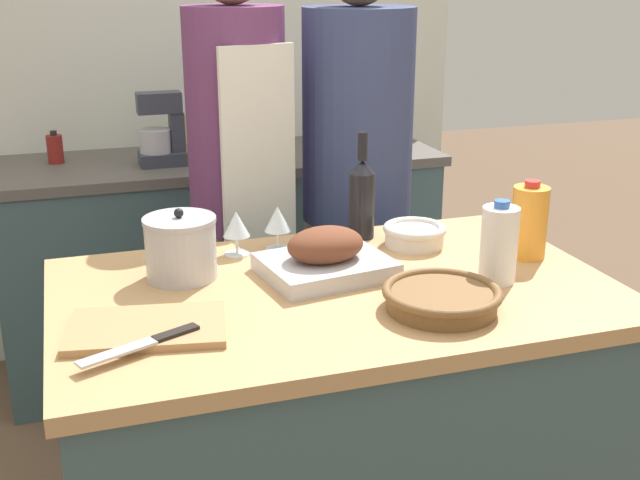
{
  "coord_description": "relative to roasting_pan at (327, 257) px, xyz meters",
  "views": [
    {
      "loc": [
        -0.6,
        -1.73,
        1.69
      ],
      "look_at": [
        0.0,
        0.13,
        1.02
      ],
      "focal_mm": 45.0,
      "sensor_mm": 36.0,
      "label": 1
    }
  ],
  "objects": [
    {
      "name": "kitchen_island",
      "position": [
        -0.0,
        -0.08,
        -0.52
      ],
      "size": [
        1.37,
        0.84,
        0.94
      ],
      "color": "#3D565B",
      "rests_on": "ground_plane"
    },
    {
      "name": "back_counter",
      "position": [
        -0.0,
        1.42,
        -0.52
      ],
      "size": [
        1.84,
        0.6,
        0.94
      ],
      "color": "#3D565B",
      "rests_on": "ground_plane"
    },
    {
      "name": "back_wall",
      "position": [
        -0.0,
        1.77,
        0.29
      ],
      "size": [
        2.34,
        0.1,
        2.55
      ],
      "color": "silver",
      "rests_on": "ground_plane"
    },
    {
      "name": "roasting_pan",
      "position": [
        0.0,
        0.0,
        0.0
      ],
      "size": [
        0.34,
        0.3,
        0.13
      ],
      "color": "#BCBCC1",
      "rests_on": "kitchen_island"
    },
    {
      "name": "wicker_basket",
      "position": [
        0.18,
        -0.29,
        -0.02
      ],
      "size": [
        0.27,
        0.27,
        0.05
      ],
      "color": "brown",
      "rests_on": "kitchen_island"
    },
    {
      "name": "cutting_board",
      "position": [
        -0.47,
        -0.2,
        -0.04
      ],
      "size": [
        0.37,
        0.27,
        0.02
      ],
      "color": "#AD7F51",
      "rests_on": "kitchen_island"
    },
    {
      "name": "stock_pot",
      "position": [
        -0.35,
        0.1,
        0.03
      ],
      "size": [
        0.18,
        0.18,
        0.18
      ],
      "color": "#B7B7BC",
      "rests_on": "kitchen_island"
    },
    {
      "name": "mixing_bowl",
      "position": [
        0.31,
        0.14,
        -0.02
      ],
      "size": [
        0.18,
        0.18,
        0.06
      ],
      "color": "beige",
      "rests_on": "kitchen_island"
    },
    {
      "name": "juice_jug",
      "position": [
        0.56,
        -0.04,
        0.05
      ],
      "size": [
        0.1,
        0.1,
        0.21
      ],
      "color": "orange",
      "rests_on": "kitchen_island"
    },
    {
      "name": "milk_jug",
      "position": [
        0.39,
        -0.17,
        0.05
      ],
      "size": [
        0.09,
        0.09,
        0.21
      ],
      "color": "white",
      "rests_on": "kitchen_island"
    },
    {
      "name": "wine_bottle_green",
      "position": [
        0.19,
        0.26,
        0.07
      ],
      "size": [
        0.07,
        0.07,
        0.31
      ],
      "color": "black",
      "rests_on": "kitchen_island"
    },
    {
      "name": "wine_glass_left",
      "position": [
        -0.07,
        0.23,
        0.04
      ],
      "size": [
        0.07,
        0.07,
        0.12
      ],
      "color": "silver",
      "rests_on": "kitchen_island"
    },
    {
      "name": "wine_glass_right",
      "position": [
        -0.18,
        0.22,
        0.03
      ],
      "size": [
        0.07,
        0.07,
        0.12
      ],
      "color": "silver",
      "rests_on": "kitchen_island"
    },
    {
      "name": "knife_chef",
      "position": [
        -0.49,
        -0.3,
        -0.03
      ],
      "size": [
        0.26,
        0.14,
        0.01
      ],
      "color": "#B7B7BC",
      "rests_on": "cutting_board"
    },
    {
      "name": "stand_mixer",
      "position": [
        -0.24,
        1.35,
        0.07
      ],
      "size": [
        0.18,
        0.14,
        0.29
      ],
      "color": "#333842",
      "rests_on": "back_counter"
    },
    {
      "name": "condiment_bottle_tall",
      "position": [
        -0.14,
        1.55,
        0.03
      ],
      "size": [
        0.06,
        0.06,
        0.18
      ],
      "color": "#B28E2D",
      "rests_on": "back_counter"
    },
    {
      "name": "condiment_bottle_short",
      "position": [
        -0.64,
        1.5,
        0.01
      ],
      "size": [
        0.06,
        0.06,
        0.13
      ],
      "color": "maroon",
      "rests_on": "back_counter"
    },
    {
      "name": "person_cook_aproned",
      "position": [
        -0.06,
        0.74,
        0.01
      ],
      "size": [
        0.32,
        0.35,
        1.78
      ],
      "rotation": [
        0.0,
        0.0,
        0.24
      ],
      "color": "beige",
      "rests_on": "ground_plane"
    },
    {
      "name": "person_cook_guest",
      "position": [
        0.34,
        0.71,
        -0.01
      ],
      "size": [
        0.37,
        0.37,
        1.77
      ],
      "rotation": [
        0.0,
        0.0,
        0.29
      ],
      "color": "beige",
      "rests_on": "ground_plane"
    }
  ]
}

